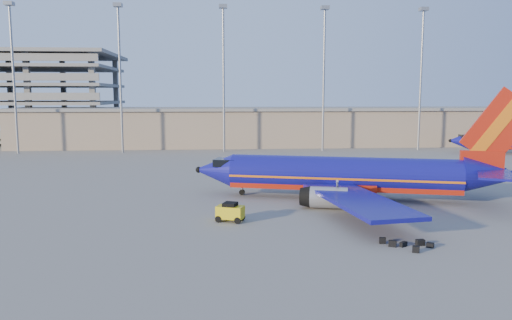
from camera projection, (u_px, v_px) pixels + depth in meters
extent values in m
plane|color=slate|center=(276.00, 198.00, 54.90)|extent=(220.00, 220.00, 0.00)
cube|color=gray|center=(290.00, 128.00, 112.49)|extent=(120.00, 15.00, 8.00)
cube|color=slate|center=(290.00, 109.00, 111.94)|extent=(122.00, 16.00, 0.60)
cube|color=slate|center=(11.00, 98.00, 134.79)|extent=(1.20, 1.20, 21.00)
cylinder|color=gray|center=(14.00, 81.00, 95.11)|extent=(0.44, 0.44, 28.00)
cube|color=gray|center=(9.00, 3.00, 93.26)|extent=(1.60, 1.60, 0.70)
cylinder|color=gray|center=(120.00, 81.00, 96.64)|extent=(0.44, 0.44, 28.00)
cube|color=gray|center=(118.00, 5.00, 94.79)|extent=(1.60, 1.60, 0.70)
cylinder|color=gray|center=(224.00, 81.00, 98.18)|extent=(0.44, 0.44, 28.00)
cube|color=gray|center=(223.00, 6.00, 96.32)|extent=(1.60, 1.60, 0.70)
cylinder|color=gray|center=(324.00, 81.00, 99.71)|extent=(0.44, 0.44, 28.00)
cube|color=gray|center=(325.00, 8.00, 97.86)|extent=(1.60, 1.60, 0.70)
cylinder|color=gray|center=(421.00, 82.00, 101.24)|extent=(0.44, 0.44, 28.00)
cube|color=gray|center=(424.00, 9.00, 99.39)|extent=(1.60, 1.60, 0.70)
cylinder|color=navy|center=(343.00, 174.00, 54.27)|extent=(24.66, 10.15, 3.78)
cube|color=#A71D0D|center=(343.00, 183.00, 54.39)|extent=(24.47, 9.46, 1.33)
cube|color=orange|center=(343.00, 176.00, 54.30)|extent=(24.67, 10.19, 0.22)
cone|color=navy|center=(215.00, 170.00, 56.98)|extent=(5.14, 4.79, 3.78)
cube|color=black|center=(226.00, 162.00, 56.60)|extent=(3.07, 3.21, 0.82)
cone|color=navy|center=(489.00, 175.00, 51.41)|extent=(6.13, 5.06, 3.78)
cube|color=#A71D0D|center=(482.00, 161.00, 51.39)|extent=(4.29, 1.68, 2.25)
cube|color=#A71D0D|center=(499.00, 127.00, 50.65)|extent=(7.32, 2.30, 8.16)
cube|color=orange|center=(497.00, 127.00, 50.69)|extent=(4.93, 1.74, 6.40)
cube|color=navy|center=(477.00, 165.00, 54.80)|extent=(3.45, 6.71, 0.22)
cube|color=navy|center=(495.00, 175.00, 48.03)|extent=(5.73, 7.22, 0.22)
cube|color=navy|center=(356.00, 171.00, 62.86)|extent=(14.00, 15.49, 0.36)
cube|color=navy|center=(358.00, 200.00, 45.34)|extent=(7.43, 16.43, 0.36)
cube|color=#A71D0D|center=(347.00, 187.00, 54.35)|extent=(6.97, 5.47, 1.02)
cylinder|color=gray|center=(333.00, 180.00, 59.88)|extent=(4.12, 3.05, 2.15)
cylinder|color=gray|center=(329.00, 198.00, 49.53)|extent=(4.12, 3.05, 2.15)
cylinder|color=gray|center=(242.00, 190.00, 56.67)|extent=(0.30, 0.30, 1.12)
cylinder|color=black|center=(242.00, 192.00, 56.70)|extent=(0.70, 0.42, 0.65)
cylinder|color=black|center=(356.00, 191.00, 56.87)|extent=(0.98, 0.77, 0.86)
cylinder|color=black|center=(357.00, 201.00, 51.69)|extent=(0.98, 0.77, 0.86)
cone|color=navy|center=(459.00, 141.00, 97.05)|extent=(4.31, 3.94, 3.34)
cube|color=black|center=(466.00, 136.00, 96.83)|extent=(2.54, 2.68, 0.72)
cube|color=gold|center=(230.00, 212.00, 44.79)|extent=(2.70, 2.12, 1.13)
cube|color=black|center=(230.00, 205.00, 44.70)|extent=(1.50, 1.57, 0.40)
cylinder|color=black|center=(223.00, 216.00, 45.71)|extent=(0.62, 0.40, 0.59)
cylinder|color=black|center=(218.00, 219.00, 44.53)|extent=(0.62, 0.40, 0.59)
cylinder|color=black|center=(242.00, 217.00, 45.20)|extent=(0.62, 0.40, 0.59)
cylinder|color=black|center=(238.00, 221.00, 44.02)|extent=(0.62, 0.40, 0.59)
cube|color=black|center=(403.00, 244.00, 37.40)|extent=(0.67, 0.57, 0.37)
cube|color=black|center=(416.00, 249.00, 36.02)|extent=(0.62, 0.57, 0.47)
cube|color=black|center=(430.00, 245.00, 37.19)|extent=(0.67, 0.64, 0.35)
cube|color=black|center=(383.00, 241.00, 38.14)|extent=(0.52, 0.35, 0.48)
cube|color=black|center=(392.00, 244.00, 37.36)|extent=(0.63, 0.50, 0.48)
cube|color=black|center=(420.00, 242.00, 37.72)|extent=(0.69, 0.46, 0.44)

